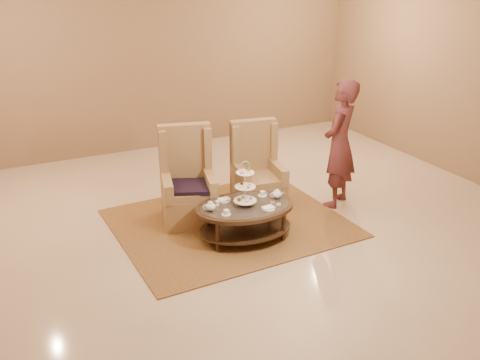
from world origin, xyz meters
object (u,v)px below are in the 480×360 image
armchair_left (188,189)px  person (340,144)px  tea_table (245,211)px  armchair_right (257,178)px

armchair_left → person: size_ratio=0.71×
tea_table → armchair_right: size_ratio=1.10×
tea_table → armchair_left: (-0.44, 0.86, 0.05)m
tea_table → person: (1.68, 0.37, 0.54)m
armchair_right → person: 1.27m
armchair_right → armchair_left: bearing=-170.6°
person → tea_table: bearing=-21.9°
armchair_right → person: bearing=-15.4°
tea_table → armchair_left: 0.97m
tea_table → person: 1.80m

